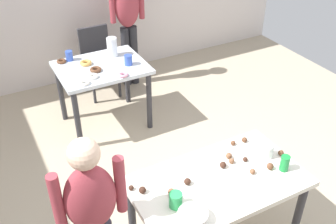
{
  "coord_description": "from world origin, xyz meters",
  "views": [
    {
      "loc": [
        -1.29,
        -1.76,
        2.68
      ],
      "look_at": [
        -0.04,
        0.59,
        0.9
      ],
      "focal_mm": 41.91,
      "sensor_mm": 36.0,
      "label": 1
    }
  ],
  "objects_px": {
    "dining_table_near": "(217,191)",
    "dining_table_far": "(102,76)",
    "pitcher_far": "(112,47)",
    "person_adult_far": "(128,15)",
    "person_girl_near": "(93,213)",
    "soda_can": "(285,163)",
    "chair_far_table": "(98,57)",
    "mixing_bowl": "(193,217)"
  },
  "relations": [
    {
      "from": "person_girl_near",
      "to": "mixing_bowl",
      "type": "bearing_deg",
      "value": -27.92
    },
    {
      "from": "dining_table_near",
      "to": "pitcher_far",
      "type": "xyz_separation_m",
      "value": [
        0.09,
        2.24,
        0.21
      ]
    },
    {
      "from": "person_adult_far",
      "to": "soda_can",
      "type": "height_order",
      "value": "person_adult_far"
    },
    {
      "from": "person_girl_near",
      "to": "soda_can",
      "type": "distance_m",
      "value": 1.39
    },
    {
      "from": "mixing_bowl",
      "to": "pitcher_far",
      "type": "relative_size",
      "value": 0.9
    },
    {
      "from": "dining_table_near",
      "to": "dining_table_far",
      "type": "height_order",
      "value": "same"
    },
    {
      "from": "dining_table_far",
      "to": "mixing_bowl",
      "type": "distance_m",
      "value": 2.3
    },
    {
      "from": "mixing_bowl",
      "to": "pitcher_far",
      "type": "distance_m",
      "value": 2.5
    },
    {
      "from": "chair_far_table",
      "to": "person_adult_far",
      "type": "relative_size",
      "value": 0.54
    },
    {
      "from": "dining_table_far",
      "to": "chair_far_table",
      "type": "xyz_separation_m",
      "value": [
        0.2,
        0.73,
        -0.13
      ]
    },
    {
      "from": "dining_table_near",
      "to": "person_adult_far",
      "type": "xyz_separation_m",
      "value": [
        0.52,
        2.81,
        0.33
      ]
    },
    {
      "from": "person_adult_far",
      "to": "mixing_bowl",
      "type": "relative_size",
      "value": 8.36
    },
    {
      "from": "person_girl_near",
      "to": "pitcher_far",
      "type": "height_order",
      "value": "person_girl_near"
    },
    {
      "from": "dining_table_far",
      "to": "pitcher_far",
      "type": "height_order",
      "value": "pitcher_far"
    },
    {
      "from": "dining_table_far",
      "to": "person_girl_near",
      "type": "distance_m",
      "value": 2.15
    },
    {
      "from": "dining_table_far",
      "to": "soda_can",
      "type": "relative_size",
      "value": 7.73
    },
    {
      "from": "pitcher_far",
      "to": "person_girl_near",
      "type": "bearing_deg",
      "value": -114.33
    },
    {
      "from": "pitcher_far",
      "to": "person_adult_far",
      "type": "bearing_deg",
      "value": 52.25
    },
    {
      "from": "person_adult_far",
      "to": "mixing_bowl",
      "type": "xyz_separation_m",
      "value": [
        -0.87,
        -3.03,
        -0.19
      ]
    },
    {
      "from": "chair_far_table",
      "to": "soda_can",
      "type": "bearing_deg",
      "value": -82.26
    },
    {
      "from": "dining_table_near",
      "to": "chair_far_table",
      "type": "distance_m",
      "value": 2.8
    },
    {
      "from": "dining_table_far",
      "to": "pitcher_far",
      "type": "xyz_separation_m",
      "value": [
        0.21,
        0.18,
        0.23
      ]
    },
    {
      "from": "chair_far_table",
      "to": "soda_can",
      "type": "height_order",
      "value": "soda_can"
    },
    {
      "from": "chair_far_table",
      "to": "person_adult_far",
      "type": "height_order",
      "value": "person_adult_far"
    },
    {
      "from": "person_girl_near",
      "to": "pitcher_far",
      "type": "relative_size",
      "value": 6.47
    },
    {
      "from": "chair_far_table",
      "to": "soda_can",
      "type": "distance_m",
      "value": 2.97
    },
    {
      "from": "mixing_bowl",
      "to": "pitcher_far",
      "type": "height_order",
      "value": "pitcher_far"
    },
    {
      "from": "dining_table_near",
      "to": "soda_can",
      "type": "height_order",
      "value": "soda_can"
    },
    {
      "from": "dining_table_far",
      "to": "person_girl_near",
      "type": "bearing_deg",
      "value": -111.29
    },
    {
      "from": "chair_far_table",
      "to": "person_girl_near",
      "type": "relative_size",
      "value": 0.63
    },
    {
      "from": "person_adult_far",
      "to": "soda_can",
      "type": "relative_size",
      "value": 13.2
    },
    {
      "from": "person_adult_far",
      "to": "mixing_bowl",
      "type": "height_order",
      "value": "person_adult_far"
    },
    {
      "from": "dining_table_far",
      "to": "person_girl_near",
      "type": "relative_size",
      "value": 0.68
    },
    {
      "from": "dining_table_far",
      "to": "mixing_bowl",
      "type": "height_order",
      "value": "mixing_bowl"
    },
    {
      "from": "dining_table_far",
      "to": "soda_can",
      "type": "height_order",
      "value": "soda_can"
    },
    {
      "from": "dining_table_near",
      "to": "dining_table_far",
      "type": "xyz_separation_m",
      "value": [
        -0.12,
        2.06,
        -0.01
      ]
    },
    {
      "from": "dining_table_near",
      "to": "soda_can",
      "type": "distance_m",
      "value": 0.52
    },
    {
      "from": "person_girl_near",
      "to": "mixing_bowl",
      "type": "xyz_separation_m",
      "value": [
        0.55,
        -0.29,
        -0.04
      ]
    },
    {
      "from": "pitcher_far",
      "to": "chair_far_table",
      "type": "bearing_deg",
      "value": 90.68
    },
    {
      "from": "dining_table_far",
      "to": "dining_table_near",
      "type": "bearing_deg",
      "value": -86.69
    },
    {
      "from": "dining_table_far",
      "to": "mixing_bowl",
      "type": "bearing_deg",
      "value": -95.72
    },
    {
      "from": "person_adult_far",
      "to": "pitcher_far",
      "type": "height_order",
      "value": "person_adult_far"
    }
  ]
}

